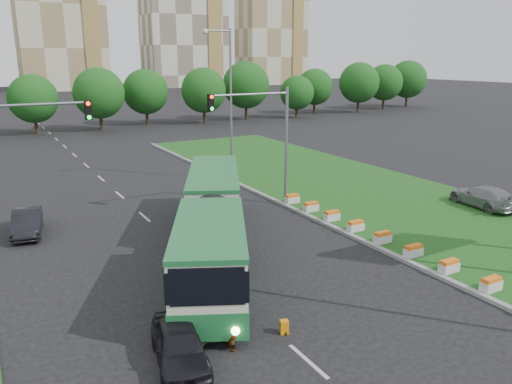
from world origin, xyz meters
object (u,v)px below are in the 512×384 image
traffic_mast_left (10,152)px  pedestrian (231,329)px  shopping_trolley (284,327)px  car_left_near (179,345)px  articulated_bus (205,221)px  traffic_mast_median (266,129)px  car_median (483,196)px  car_left_far (27,222)px

traffic_mast_left → pedestrian: (5.45, -13.09, -4.55)m
traffic_mast_left → shopping_trolley: size_ratio=15.20×
pedestrian → shopping_trolley: bearing=-98.1°
car_left_near → shopping_trolley: 4.03m
car_left_near → pedestrian: (1.84, -0.12, 0.12)m
articulated_bus → shopping_trolley: bearing=-68.5°
traffic_mast_median → car_left_near: traffic_mast_median is taller
articulated_bus → car_median: (19.42, -1.80, -0.96)m
car_left_near → traffic_mast_median: bearing=62.1°
shopping_trolley → traffic_mast_left: bearing=138.9°
articulated_bus → car_median: 19.53m
traffic_mast_median → car_left_far: bearing=171.5°
car_left_near → car_left_far: car_left_far is taller
traffic_mast_left → car_left_far: size_ratio=1.86×
traffic_mast_median → traffic_mast_left: bearing=-176.2°
car_median → pedestrian: pedestrian is taller
pedestrian → shopping_trolley: size_ratio=3.05×
articulated_bus → pedestrian: (-2.81, -8.43, -1.02)m
articulated_bus → pedestrian: size_ratio=11.29×
traffic_mast_median → shopping_trolley: traffic_mast_median is taller
articulated_bus → car_left_far: articulated_bus is taller
articulated_bus → traffic_mast_left: bearing=176.3°
car_left_near → articulated_bus: bearing=72.4°
pedestrian → car_left_near: bearing=79.2°
articulated_bus → car_left_near: (-4.65, -8.31, -1.14)m
traffic_mast_median → pedestrian: 17.71m
traffic_mast_median → shopping_trolley: size_ratio=15.20×
traffic_mast_left → car_left_far: traffic_mast_left is taller
traffic_mast_median → articulated_bus: traffic_mast_median is taller
pedestrian → shopping_trolley: 2.23m
car_median → shopping_trolley: (-20.06, -6.66, -0.60)m
articulated_bus → car_left_near: 9.59m
car_median → shopping_trolley: size_ratio=9.36×
articulated_bus → car_left_near: articulated_bus is taller
traffic_mast_median → articulated_bus: 9.60m
traffic_mast_median → articulated_bus: bearing=-140.6°
articulated_bus → pedestrian: 8.94m
car_left_near → pedestrian: size_ratio=2.49×
traffic_mast_left → car_left_near: traffic_mast_left is taller
traffic_mast_left → car_left_near: size_ratio=2.00×
articulated_bus → car_left_far: bearing=160.2°
traffic_mast_median → car_median: traffic_mast_median is taller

